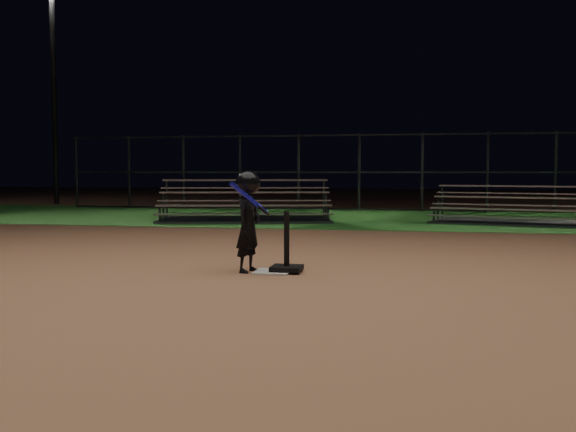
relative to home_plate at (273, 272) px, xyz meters
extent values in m
plane|color=#956243|center=(0.00, 0.00, -0.01)|extent=(80.00, 80.00, 0.00)
cube|color=#205A1D|center=(0.00, 10.00, -0.01)|extent=(60.00, 8.00, 0.01)
cube|color=beige|center=(0.00, 0.00, 0.00)|extent=(0.45, 0.45, 0.02)
cube|color=black|center=(0.17, 0.06, 0.04)|extent=(0.38, 0.38, 0.06)
cylinder|color=black|center=(0.17, 0.06, 0.42)|extent=(0.07, 0.07, 0.70)
imported|color=black|center=(-0.32, 0.00, 0.57)|extent=(0.39, 0.48, 1.16)
sphere|color=black|center=(-0.32, 0.00, 1.12)|extent=(0.31, 0.31, 0.31)
cylinder|color=#1C1EF1|center=(-0.27, -0.15, 0.94)|extent=(0.40, 0.48, 0.42)
cylinder|color=black|center=(-0.11, -0.03, 0.77)|extent=(0.14, 0.17, 0.14)
cube|color=#A8A8AC|center=(-2.38, 7.52, 0.42)|extent=(4.30, 1.26, 0.04)
cube|color=#A8A8AC|center=(-2.31, 7.22, 0.23)|extent=(4.30, 1.26, 0.03)
cube|color=#A8A8AC|center=(-2.52, 8.10, 0.73)|extent=(4.30, 1.26, 0.04)
cube|color=#A8A8AC|center=(-2.45, 7.80, 0.53)|extent=(4.30, 1.26, 0.03)
cube|color=#A8A8AC|center=(-2.66, 8.68, 1.03)|extent=(4.30, 1.26, 0.04)
cube|color=#A8A8AC|center=(-2.59, 8.38, 0.84)|extent=(4.30, 1.26, 0.03)
cube|color=#38383D|center=(-2.52, 8.10, 0.02)|extent=(4.73, 3.07, 0.07)
cube|color=silver|center=(4.00, 8.01, 0.37)|extent=(3.73, 1.10, 0.04)
cube|color=silver|center=(3.94, 7.76, 0.20)|extent=(3.73, 1.10, 0.03)
cube|color=silver|center=(4.12, 8.52, 0.63)|extent=(3.73, 1.10, 0.04)
cube|color=silver|center=(4.06, 8.26, 0.46)|extent=(3.73, 1.10, 0.03)
cube|color=silver|center=(4.25, 9.03, 0.90)|extent=(3.73, 1.10, 0.04)
cube|color=silver|center=(4.18, 8.77, 0.73)|extent=(3.73, 1.10, 0.03)
cube|color=#38383D|center=(4.12, 8.52, 0.02)|extent=(4.11, 2.68, 0.06)
cube|color=#38383D|center=(0.00, 13.00, 0.04)|extent=(20.00, 0.05, 0.05)
cube|color=#38383D|center=(0.00, 13.00, 1.24)|extent=(20.00, 0.05, 0.05)
cube|color=#38383D|center=(0.00, 13.00, 2.44)|extent=(20.00, 0.05, 0.05)
cylinder|color=#38383D|center=(-10.00, 13.00, 1.24)|extent=(0.08, 0.08, 2.50)
cylinder|color=#38383D|center=(-5.00, 13.00, 1.24)|extent=(0.08, 0.08, 2.50)
cylinder|color=#38383D|center=(0.00, 13.00, 1.24)|extent=(0.08, 0.08, 2.50)
cylinder|color=#38383D|center=(5.00, 13.00, 1.24)|extent=(0.08, 0.08, 2.50)
cylinder|color=#2D2D30|center=(-12.00, 15.00, 3.99)|extent=(0.20, 0.20, 8.00)
camera|label=1|loc=(1.73, -7.81, 1.27)|focal=39.89mm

